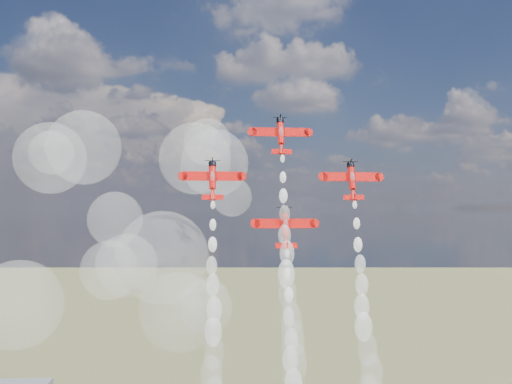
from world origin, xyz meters
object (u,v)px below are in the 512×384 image
object	(u,v)px
plane_left	(212,179)
plane_slot	(285,227)
plane_lead	(281,135)
plane_right	(352,180)

from	to	relation	value
plane_left	plane_slot	xyz separation A→B (m)	(15.59, -3.44, -10.35)
plane_slot	plane_lead	bearing A→B (deg)	90.00
plane_slot	plane_left	bearing A→B (deg)	167.55
plane_left	plane_right	xyz separation A→B (m)	(31.18, 0.00, 0.00)
plane_left	plane_slot	world-z (taller)	plane_left
plane_lead	plane_left	xyz separation A→B (m)	(-15.59, -3.44, -10.35)
plane_lead	plane_slot	distance (m)	21.82
plane_left	plane_lead	bearing A→B (deg)	12.45
plane_left	plane_right	world-z (taller)	same
plane_lead	plane_slot	world-z (taller)	plane_lead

